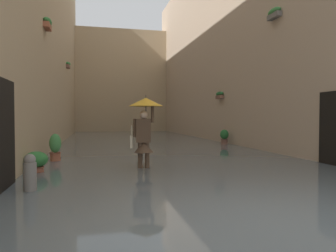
# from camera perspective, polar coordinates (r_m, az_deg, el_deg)

# --- Properties ---
(ground_plane) EXTENTS (63.01, 63.01, 0.00)m
(ground_plane) POSITION_cam_1_polar(r_m,az_deg,el_deg) (16.59, -4.52, -3.47)
(ground_plane) COLOR gray
(flood_water) EXTENTS (8.93, 31.20, 0.15)m
(flood_water) POSITION_cam_1_polar(r_m,az_deg,el_deg) (16.58, -4.52, -3.22)
(flood_water) COLOR #515B60
(flood_water) RESTS_ON ground_plane
(building_facade_left) EXTENTS (2.04, 29.20, 11.64)m
(building_facade_left) POSITION_cam_1_polar(r_m,az_deg,el_deg) (18.43, 11.47, 15.24)
(building_facade_left) COLOR tan
(building_facade_left) RESTS_ON ground_plane
(building_facade_right) EXTENTS (2.04, 29.20, 13.47)m
(building_facade_right) POSITION_cam_1_polar(r_m,az_deg,el_deg) (17.35, -22.02, 19.16)
(building_facade_right) COLOR tan
(building_facade_right) RESTS_ON ground_plane
(building_facade_far) EXTENTS (11.73, 1.80, 9.33)m
(building_facade_far) POSITION_cam_1_polar(r_m,az_deg,el_deg) (30.11, -8.31, 7.74)
(building_facade_far) COLOR tan
(building_facade_far) RESTS_ON ground_plane
(person_wading) EXTENTS (0.91, 0.91, 2.06)m
(person_wading) POSITION_cam_1_polar(r_m,az_deg,el_deg) (8.38, -4.18, 0.95)
(person_wading) COLOR black
(person_wading) RESTS_ON ground_plane
(potted_plant_near_right) EXTENTS (0.35, 0.35, 0.97)m
(potted_plant_near_right) POSITION_cam_1_polar(r_m,az_deg,el_deg) (10.37, -19.39, -3.86)
(potted_plant_near_right) COLOR #9E563D
(potted_plant_near_right) RESTS_ON ground_plane
(potted_plant_near_left) EXTENTS (0.41, 0.41, 0.86)m
(potted_plant_near_left) POSITION_cam_1_polar(r_m,az_deg,el_deg) (15.76, 9.97, -1.99)
(potted_plant_near_left) COLOR brown
(potted_plant_near_left) RESTS_ON ground_plane
(potted_plant_mid_right) EXTENTS (0.56, 0.56, 0.65)m
(potted_plant_mid_right) POSITION_cam_1_polar(r_m,az_deg,el_deg) (8.48, -22.38, -5.99)
(potted_plant_mid_right) COLOR brown
(potted_plant_mid_right) RESTS_ON ground_plane
(mooring_bollard) EXTENTS (0.23, 0.23, 0.82)m
(mooring_bollard) POSITION_cam_1_polar(r_m,az_deg,el_deg) (6.41, -23.31, -8.23)
(mooring_bollard) COLOR slate
(mooring_bollard) RESTS_ON ground_plane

